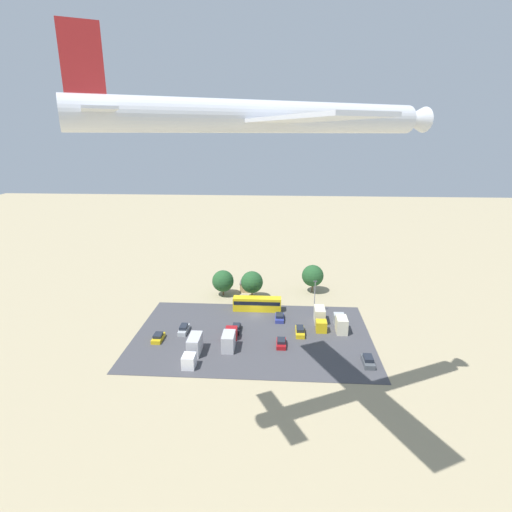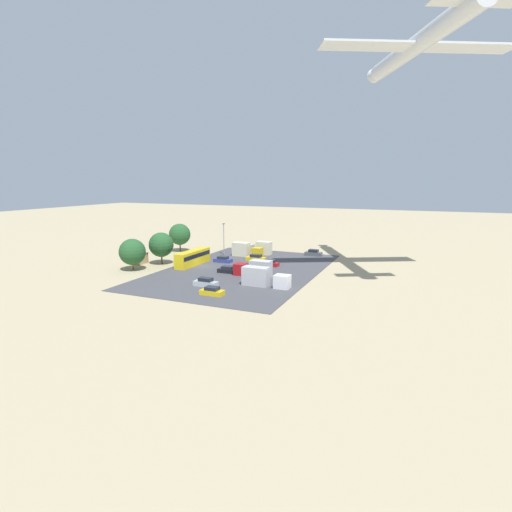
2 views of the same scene
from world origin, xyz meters
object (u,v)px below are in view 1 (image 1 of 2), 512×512
Objects in this scene: bus at (257,303)px; parked_car_4 at (280,317)px; parked_car_1 at (300,331)px; parked_car_5 at (281,343)px; parked_truck_1 at (341,323)px; parked_car_2 at (158,337)px; parked_truck_3 at (320,318)px; shed_building at (247,286)px; parked_car_0 at (368,361)px; parked_car_6 at (184,329)px; parked_car_3 at (236,328)px; airplane at (271,117)px; parked_truck_2 at (193,349)px; parked_truck_0 at (229,339)px.

bus reaches higher than parked_car_4.
parked_car_5 is at bearing -127.76° from parked_car_1.
parked_truck_1 reaches higher than parked_car_5.
parked_car_1 is 8.09m from parked_car_4.
parked_car_5 is at bearing 19.39° from bus.
parked_car_2 is at bearing -169.49° from parked_truck_1.
parked_car_5 is 13.42m from parked_truck_3.
shed_building is 0.86× the size of parked_car_0.
parked_car_4 is 0.95× the size of parked_car_6.
bus is 25.67m from parked_car_2.
bus reaches higher than parked_car_5.
airplane is at bearing -76.64° from parked_car_3.
parked_car_1 is 23.55m from parked_truck_2.
parked_car_6 is 0.12× the size of airplane.
parked_truck_0 is at bearing -95.49° from parked_car_3.
parked_car_0 is 1.05× the size of parked_car_3.
shed_building is at bearing 65.15° from parked_car_6.
airplane reaches higher than parked_car_1.
parked_truck_1 reaches higher than parked_car_1.
airplane is at bearing -99.84° from parked_car_1.
parked_truck_0 is at bearing -157.56° from parked_car_1.
parked_truck_3 is at bearing -149.20° from parked_truck_2.
airplane reaches higher than parked_car_4.
parked_car_2 is 0.45× the size of parked_truck_2.
parked_truck_0 is 50.65m from airplane.
parked_truck_1 reaches higher than shed_building.
parked_car_3 is 23.13m from parked_truck_1.
parked_truck_0 is 0.20× the size of airplane.
shed_building is 0.86× the size of parked_car_4.
parked_car_1 reaches higher than parked_car_3.
parked_car_5 is (4.05, 5.23, -0.08)m from parked_car_1.
parked_car_6 is (15.33, 12.32, -1.15)m from bus.
bus is 2.56× the size of parked_car_6.
parked_car_6 is 0.58× the size of parked_truck_0.
parked_car_2 is at bearing -171.39° from parked_car_1.
shed_building is 0.32× the size of bus.
parked_truck_3 is (-30.03, -5.52, 0.93)m from parked_car_6.
parked_car_0 is 27.35m from parked_truck_0.
shed_building is 44.15m from parked_car_0.
parked_truck_3 is (-9.15, 1.84, 1.01)m from parked_car_4.
parked_car_2 is 0.90× the size of parked_car_6.
shed_building is at bearing 117.21° from parked_car_4.
parked_truck_0 is at bearing -175.67° from parked_car_5.
parked_truck_2 is (30.14, 13.16, 0.05)m from parked_truck_1.
parked_truck_2 is (-4.27, 9.84, 0.94)m from parked_car_6.
bus is 11.81m from parked_car_3.
parked_car_2 is 25.83m from parked_car_5.
parked_car_1 reaches higher than parked_car_4.
airplane reaches higher than parked_car_6.
parked_car_2 is 35.83m from parked_truck_3.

